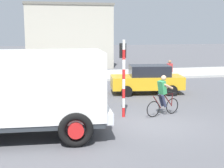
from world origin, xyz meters
TOP-DOWN VIEW (x-y plane):
  - ground_plane at (0.00, 0.00)m, footprint 120.00×120.00m
  - sidewalk_far at (0.00, 13.20)m, footprint 80.00×5.00m
  - truck_foreground at (-4.68, -0.46)m, footprint 5.57×3.10m
  - cyclist at (0.82, 1.16)m, footprint 1.64×0.71m
  - traffic_light_pole at (-0.86, 1.37)m, footprint 0.24×0.43m
  - car_red_near at (1.73, 5.89)m, footprint 4.20×2.29m
  - pedestrian_near_kerb at (4.01, 8.24)m, footprint 0.34×0.22m
  - building_mid_block at (-1.45, 21.18)m, footprint 7.91×7.34m

SIDE VIEW (x-z plane):
  - ground_plane at x=0.00m, z-range 0.00..0.00m
  - sidewalk_far at x=0.00m, z-range 0.00..0.16m
  - car_red_near at x=1.73m, z-range 0.02..1.62m
  - pedestrian_near_kerb at x=4.01m, z-range 0.04..1.66m
  - cyclist at x=0.82m, z-range 0.00..1.72m
  - truck_foreground at x=-4.68m, z-range 0.22..3.12m
  - traffic_light_pole at x=-0.86m, z-range 0.47..3.67m
  - building_mid_block at x=-1.45m, z-range 0.00..5.88m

